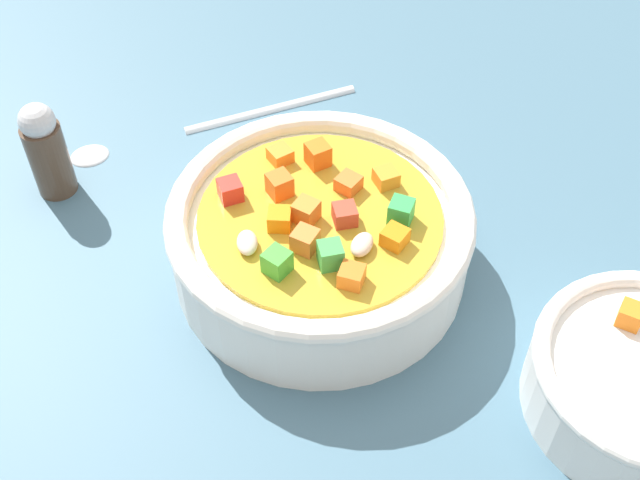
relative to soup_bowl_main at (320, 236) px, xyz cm
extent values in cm
cube|color=#42667A|center=(-0.01, 0.00, -4.30)|extent=(140.00, 140.00, 2.00)
cylinder|color=white|center=(-0.01, 0.00, -0.85)|extent=(19.83, 19.83, 4.90)
torus|color=white|center=(-0.01, 0.00, 2.07)|extent=(20.22, 20.22, 1.58)
cylinder|color=gold|center=(-0.01, 0.00, 1.79)|extent=(16.03, 16.03, 0.40)
cube|color=green|center=(3.51, -3.94, 2.77)|extent=(2.01, 2.01, 1.55)
cube|color=green|center=(4.03, -0.71, 2.79)|extent=(1.59, 1.59, 1.60)
cube|color=green|center=(2.02, 4.78, 2.78)|extent=(2.04, 2.04, 1.58)
cube|color=orange|center=(-1.75, 2.60, 2.50)|extent=(2.01, 2.01, 1.02)
cube|color=orange|center=(5.84, 0.06, 2.58)|extent=(2.03, 2.03, 1.18)
cube|color=#C03D28|center=(0.97, 1.35, 2.62)|extent=(1.60, 1.60, 1.25)
cube|color=orange|center=(-2.79, -1.86, 2.79)|extent=(1.72, 1.72, 1.60)
cube|color=orange|center=(-5.90, -0.87, 2.50)|extent=(1.77, 1.77, 1.01)
cube|color=red|center=(-3.49, -5.03, 2.69)|extent=(1.53, 1.53, 1.39)
cube|color=orange|center=(0.04, -2.72, 2.62)|extent=(1.89, 1.89, 1.25)
cube|color=orange|center=(3.75, 3.65, 2.56)|extent=(2.02, 2.02, 1.13)
ellipsoid|color=beige|center=(1.10, -5.16, 2.43)|extent=(2.25, 1.68, 0.88)
cube|color=orange|center=(-1.43, 5.15, 2.55)|extent=(1.55, 1.55, 1.11)
cube|color=orange|center=(-4.76, 1.48, 2.82)|extent=(1.68, 1.68, 1.64)
cube|color=orange|center=(2.32, -1.77, 2.71)|extent=(2.05, 2.05, 1.43)
ellipsoid|color=beige|center=(3.57, 1.53, 2.44)|extent=(2.38, 2.33, 0.89)
cube|color=orange|center=(-0.02, -0.94, 2.72)|extent=(2.04, 2.04, 1.45)
cylinder|color=silver|center=(-17.58, 1.70, -2.91)|extent=(1.57, 14.91, 0.80)
ellipsoid|color=silver|center=(-16.79, -13.47, -2.92)|extent=(2.72, 3.20, 0.77)
cube|color=orange|center=(13.13, 14.94, 1.46)|extent=(1.94, 1.94, 1.37)
cylinder|color=#4C3828|center=(-13.93, -16.22, -0.33)|extent=(2.91, 2.91, 5.95)
sphere|color=silver|center=(-13.93, -16.22, 3.30)|extent=(2.62, 2.62, 2.62)
camera|label=1|loc=(34.73, -11.87, 40.64)|focal=46.21mm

